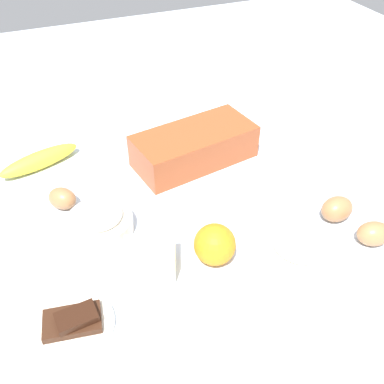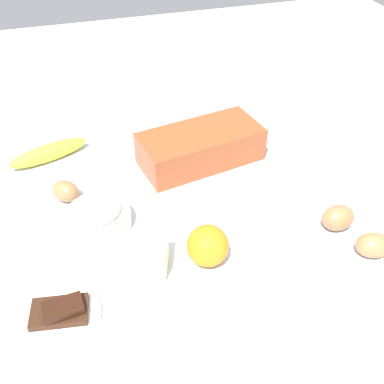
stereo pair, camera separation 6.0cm
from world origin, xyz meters
The scene contains 11 objects.
ground_plane centered at (0.00, 0.00, -0.01)m, with size 2.40×2.40×0.02m, color silver.
loaf_pan centered at (0.07, 0.15, 0.04)m, with size 0.30×0.18×0.08m.
flour_bowl centered at (0.12, -0.21, 0.03)m, with size 0.13×0.13×0.06m.
sugar_bowl centered at (-0.19, 0.00, 0.03)m, with size 0.13×0.13×0.06m.
banana centered at (-0.27, 0.26, 0.02)m, with size 0.19×0.04×0.04m, color yellow.
orange_fruit centered at (-0.02, -0.15, 0.04)m, with size 0.08×0.08×0.08m, color orange.
butter_block centered at (-0.13, -0.13, 0.03)m, with size 0.09×0.06×0.06m, color #F4EDB2.
egg_near_butter centered at (0.28, -0.22, 0.02)m, with size 0.05×0.05×0.06m, color #AC7446.
egg_beside_bowl centered at (0.25, -0.14, 0.03)m, with size 0.05×0.05×0.07m, color #A77144.
egg_loose centered at (-0.25, 0.10, 0.02)m, with size 0.05×0.05×0.06m, color #A36E42.
chocolate_plate centered at (-0.28, -0.20, 0.01)m, with size 0.13×0.13×0.03m.
Camera 1 is at (-0.26, -0.63, 0.61)m, focal length 40.90 mm.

